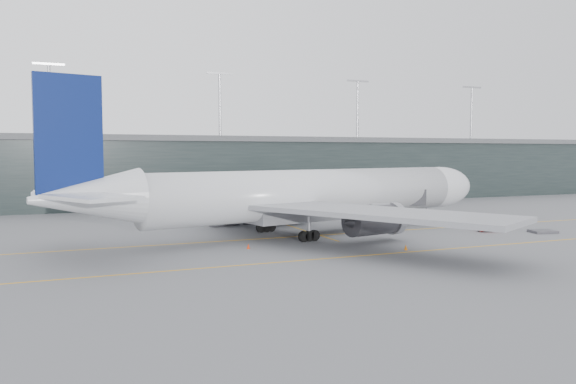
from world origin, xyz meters
name	(u,v)px	position (x,y,z in m)	size (l,w,h in m)	color
ground	(276,233)	(0.00, 0.00, 0.00)	(320.00, 320.00, 0.00)	slate
taxiline_a	(286,237)	(0.00, -4.00, 0.01)	(160.00, 0.25, 0.02)	orange
taxiline_b	(340,257)	(0.00, -20.00, 0.01)	(160.00, 0.25, 0.02)	orange
taxiline_lead_main	(262,217)	(5.00, 20.00, 0.01)	(0.25, 60.00, 0.02)	orange
terminal	(189,169)	(0.00, 58.00, 7.62)	(240.00, 36.00, 29.00)	black
main_aircraft	(309,195)	(4.06, -2.49, 5.62)	(70.88, 65.55, 20.01)	silver
jet_bridge	(368,189)	(27.66, 21.53, 4.42)	(12.66, 43.90, 5.91)	#2A2A2F
gse_cart	(485,227)	(28.99, -10.02, 0.77)	(2.26, 1.69, 1.39)	#9D0C0B
baggage_dolly	(543,231)	(36.06, -13.95, 0.20)	(3.40, 2.72, 0.34)	#3E3D43
uld_a	(217,220)	(-5.90, 10.26, 0.99)	(2.49, 2.22, 1.89)	#3C3B40
uld_b	(232,219)	(-3.37, 10.90, 1.04)	(2.21, 1.78, 1.97)	#3C3B40
uld_c	(248,219)	(-0.37, 11.50, 0.84)	(2.12, 1.90, 1.60)	#3C3B40
cone_nose	(479,225)	(31.90, -5.50, 0.31)	(0.39, 0.39, 0.62)	#FF3E0E
cone_wing_stbd	(406,247)	(9.36, -18.78, 0.34)	(0.42, 0.42, 0.67)	#CE620B
cone_wing_port	(300,219)	(9.23, 12.46, 0.38)	(0.48, 0.48, 0.76)	red
cone_tail	(248,246)	(-7.70, -10.83, 0.32)	(0.40, 0.40, 0.64)	red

